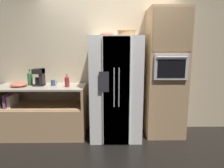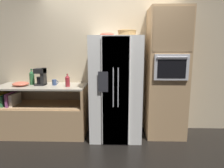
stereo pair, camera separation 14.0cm
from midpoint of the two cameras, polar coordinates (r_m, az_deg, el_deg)
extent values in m
plane|color=black|center=(3.74, -2.14, -15.00)|extent=(20.00, 20.00, 0.00)
cube|color=beige|center=(3.88, -2.11, 7.39)|extent=(12.00, 0.06, 2.80)
cube|color=tan|center=(3.97, -20.13, -9.75)|extent=(1.59, 0.67, 0.56)
cube|color=tan|center=(3.89, -20.40, -5.79)|extent=(1.52, 0.61, 0.02)
cube|color=tan|center=(3.66, -9.04, -3.62)|extent=(0.04, 0.67, 0.34)
cube|color=#ADA38E|center=(3.81, -20.73, -0.77)|extent=(1.59, 0.67, 0.03)
cube|color=gold|center=(4.12, -30.04, -3.62)|extent=(0.05, 0.47, 0.27)
cube|color=#337A4C|center=(4.10, -29.27, -4.08)|extent=(0.04, 0.40, 0.20)
cube|color=black|center=(4.08, -28.65, -4.23)|extent=(0.04, 0.33, 0.19)
cube|color=#934784|center=(4.05, -28.10, -3.90)|extent=(0.04, 0.43, 0.24)
cube|color=silver|center=(4.03, -27.35, -4.11)|extent=(0.06, 0.36, 0.21)
cube|color=white|center=(3.54, -0.10, -1.13)|extent=(0.87, 0.75, 1.79)
cube|color=white|center=(3.17, -0.13, -2.54)|extent=(0.43, 0.02, 1.76)
cube|color=white|center=(3.17, 0.09, -2.54)|extent=(0.43, 0.02, 1.76)
cylinder|color=#B2B2B7|center=(3.12, -0.71, -1.04)|extent=(0.02, 0.02, 0.63)
cylinder|color=#B2B2B7|center=(3.12, 0.68, -1.04)|extent=(0.02, 0.02, 0.63)
cube|color=#2D2D33|center=(3.12, -3.62, 0.61)|extent=(0.16, 0.01, 0.32)
cube|color=tan|center=(3.70, 13.95, 2.78)|extent=(0.68, 0.60, 2.27)
cube|color=silver|center=(3.38, 15.41, 4.68)|extent=(0.55, 0.04, 0.42)
cube|color=black|center=(3.36, 15.49, 4.21)|extent=(0.45, 0.01, 0.29)
cylinder|color=#B2B2B7|center=(3.33, 15.72, 7.42)|extent=(0.49, 0.02, 0.02)
cube|color=#A68259|center=(3.39, 15.84, 14.74)|extent=(0.64, 0.01, 0.69)
cylinder|color=tan|center=(3.56, 3.00, 14.19)|extent=(0.30, 0.30, 0.10)
torus|color=tan|center=(3.56, 3.01, 14.96)|extent=(0.32, 0.32, 0.02)
ellipsoid|color=#DB664C|center=(3.41, -2.60, 14.02)|extent=(0.24, 0.24, 0.06)
cylinder|color=#33723F|center=(3.95, -23.30, 1.20)|extent=(0.09, 0.09, 0.21)
cone|color=#33723F|center=(3.93, -23.44, 3.06)|extent=(0.09, 0.09, 0.05)
cylinder|color=#33723F|center=(3.93, -23.48, 3.66)|extent=(0.03, 0.03, 0.03)
cylinder|color=maroon|center=(3.57, -13.83, 0.46)|extent=(0.08, 0.08, 0.16)
cone|color=maroon|center=(3.55, -13.91, 2.09)|extent=(0.08, 0.08, 0.04)
cylinder|color=maroon|center=(3.55, -13.93, 2.59)|extent=(0.03, 0.03, 0.02)
cylinder|color=#384C7A|center=(3.77, -17.49, 0.35)|extent=(0.08, 0.08, 0.10)
torus|color=#384C7A|center=(3.76, -16.88, 0.35)|extent=(0.07, 0.01, 0.07)
ellipsoid|color=#DB664C|center=(3.90, -26.04, -0.13)|extent=(0.29, 0.29, 0.08)
cube|color=black|center=(3.86, -21.04, -0.25)|extent=(0.18, 0.19, 0.02)
cylinder|color=black|center=(3.85, -21.30, 0.87)|extent=(0.11, 0.11, 0.13)
cube|color=black|center=(3.82, -20.36, 1.83)|extent=(0.06, 0.16, 0.31)
cube|color=black|center=(3.82, -21.29, 3.45)|extent=(0.18, 0.19, 0.09)
camera|label=1|loc=(0.07, -91.17, -0.22)|focal=32.00mm
camera|label=2|loc=(0.07, 88.83, 0.22)|focal=32.00mm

